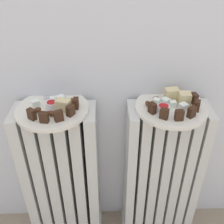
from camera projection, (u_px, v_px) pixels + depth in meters
radiator_left at (63, 179)px, 1.05m from camera, size 0.29×0.13×0.63m
radiator_right at (161, 177)px, 1.06m from camera, size 0.29×0.13×0.63m
plate_left at (52, 109)px, 0.86m from camera, size 0.23×0.23×0.01m
plate_right at (171, 107)px, 0.87m from camera, size 0.23×0.23×0.01m
dark_cake_slice_left_0 at (32, 114)px, 0.80m from camera, size 0.03×0.03×0.03m
dark_cake_slice_left_1 at (44, 117)px, 0.79m from camera, size 0.03×0.02×0.03m
dark_cake_slice_left_2 at (59, 116)px, 0.79m from camera, size 0.03×0.03×0.03m
dark_cake_slice_left_3 at (71, 110)px, 0.82m from camera, size 0.03×0.03×0.03m
dark_cake_slice_left_4 at (76, 103)px, 0.85m from camera, size 0.02×0.03×0.03m
marble_cake_slice_left_0 at (63, 105)px, 0.84m from camera, size 0.05×0.04×0.04m
turkish_delight_left_0 at (61, 100)px, 0.88m from camera, size 0.03×0.03×0.02m
turkish_delight_left_1 at (53, 100)px, 0.88m from camera, size 0.02×0.02×0.02m
turkish_delight_left_2 at (36, 104)px, 0.86m from camera, size 0.03×0.03×0.02m
medjool_date_left_0 at (51, 113)px, 0.82m from camera, size 0.03×0.03×0.02m
medjool_date_left_1 at (37, 110)px, 0.84m from camera, size 0.03×0.03×0.02m
medjool_date_left_2 at (72, 101)px, 0.88m from camera, size 0.03×0.03×0.01m
jam_bowl_left at (52, 104)px, 0.86m from camera, size 0.04×0.04×0.02m
dark_cake_slice_right_0 at (152, 108)px, 0.83m from camera, size 0.03×0.03×0.03m
dark_cake_slice_right_1 at (164, 114)px, 0.80m from camera, size 0.03×0.03×0.03m
dark_cake_slice_right_2 at (179, 115)px, 0.80m from camera, size 0.03×0.02×0.03m
dark_cake_slice_right_3 at (192, 112)px, 0.81m from camera, size 0.03×0.03×0.03m
dark_cake_slice_right_4 at (197, 106)px, 0.84m from camera, size 0.02×0.03×0.03m
dark_cake_slice_right_5 at (194, 98)px, 0.88m from camera, size 0.02×0.03×0.03m
marble_cake_slice_right_0 at (172, 95)px, 0.89m from camera, size 0.05×0.04×0.04m
marble_cake_slice_right_1 at (184, 99)px, 0.87m from camera, size 0.04×0.04×0.04m
turkish_delight_right_0 at (173, 104)px, 0.86m from camera, size 0.02×0.02×0.02m
turkish_delight_right_1 at (183, 107)px, 0.84m from camera, size 0.03×0.03×0.02m
turkish_delight_right_2 at (165, 102)px, 0.87m from camera, size 0.03×0.03×0.02m
turkish_delight_right_3 at (156, 102)px, 0.87m from camera, size 0.03×0.03×0.02m
medjool_date_right_0 at (148, 104)px, 0.87m from camera, size 0.02×0.03×0.02m
medjool_date_right_1 at (156, 99)px, 0.89m from camera, size 0.03×0.03×0.02m
medjool_date_right_2 at (176, 93)px, 0.92m from camera, size 0.03×0.02×0.02m
medjool_date_right_3 at (179, 112)px, 0.83m from camera, size 0.03×0.03×0.01m
jam_bowl_right at (163, 108)px, 0.84m from camera, size 0.04×0.04×0.02m
fork at (47, 102)px, 0.89m from camera, size 0.03×0.09×0.00m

